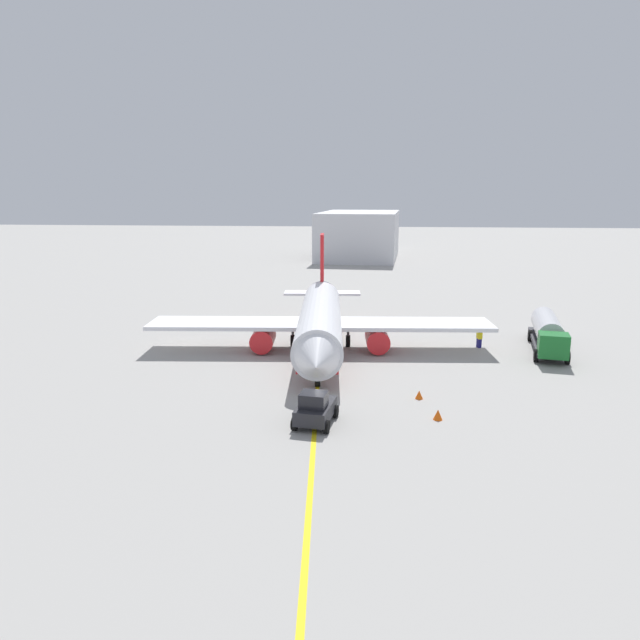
# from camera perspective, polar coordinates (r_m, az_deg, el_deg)

# --- Properties ---
(ground_plane) EXTENTS (400.00, 400.00, 0.00)m
(ground_plane) POSITION_cam_1_polar(r_m,az_deg,el_deg) (52.58, 0.00, -3.19)
(ground_plane) COLOR #9E9B96
(airplane) EXTENTS (29.79, 31.51, 9.80)m
(airplane) POSITION_cam_1_polar(r_m,az_deg,el_deg) (52.37, 0.01, -0.19)
(airplane) COLOR white
(airplane) RESTS_ON ground
(fuel_tanker) EXTENTS (11.61, 4.46, 3.15)m
(fuel_tanker) POSITION_cam_1_polar(r_m,az_deg,el_deg) (56.73, 21.57, -1.11)
(fuel_tanker) COLOR #2D2D33
(fuel_tanker) RESTS_ON ground
(pushback_tug) EXTENTS (3.84, 2.75, 2.20)m
(pushback_tug) POSITION_cam_1_polar(r_m,az_deg,el_deg) (36.39, -0.49, -8.76)
(pushback_tug) COLOR #232328
(pushback_tug) RESTS_ON ground
(refueling_worker) EXTENTS (0.61, 0.51, 1.71)m
(refueling_worker) POSITION_cam_1_polar(r_m,az_deg,el_deg) (55.98, 15.44, -1.81)
(refueling_worker) COLOR navy
(refueling_worker) RESTS_ON ground
(safety_cone_nose) EXTENTS (0.61, 0.61, 0.68)m
(safety_cone_nose) POSITION_cam_1_polar(r_m,az_deg,el_deg) (38.06, 11.56, -9.13)
(safety_cone_nose) COLOR #F2590F
(safety_cone_nose) RESTS_ON ground
(safety_cone_wingtip) EXTENTS (0.56, 0.56, 0.62)m
(safety_cone_wingtip) POSITION_cam_1_polar(r_m,az_deg,el_deg) (41.49, 9.76, -7.27)
(safety_cone_wingtip) COLOR #F2590F
(safety_cone_wingtip) RESTS_ON ground
(distant_hangar) EXTENTS (31.23, 18.28, 10.07)m
(distant_hangar) POSITION_cam_1_polar(r_m,az_deg,el_deg) (130.95, 3.93, 8.41)
(distant_hangar) COLOR silver
(distant_hangar) RESTS_ON ground
(taxi_line_marking) EXTENTS (85.07, 7.13, 0.01)m
(taxi_line_marking) POSITION_cam_1_polar(r_m,az_deg,el_deg) (52.58, 0.00, -3.19)
(taxi_line_marking) COLOR yellow
(taxi_line_marking) RESTS_ON ground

